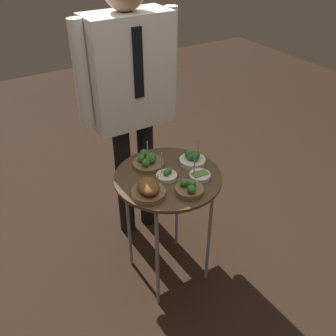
{
  "coord_description": "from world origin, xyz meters",
  "views": [
    {
      "loc": [
        -0.85,
        -1.39,
        1.92
      ],
      "look_at": [
        0.0,
        0.0,
        0.8
      ],
      "focal_mm": 40.0,
      "sensor_mm": 36.0,
      "label": 1
    }
  ],
  "objects_px": {
    "serving_cart": "(168,186)",
    "bowl_broccoli_center": "(167,175)",
    "bowl_broccoli_front_center": "(189,189)",
    "bowl_asparagus_back_right": "(200,175)",
    "bowl_roast_front_right": "(148,190)",
    "waiter_figure": "(130,85)",
    "bowl_broccoli_front_left": "(148,161)",
    "bowl_broccoli_near_rim": "(193,159)"
  },
  "relations": [
    {
      "from": "serving_cart",
      "to": "bowl_broccoli_front_center",
      "type": "xyz_separation_m",
      "value": [
        0.01,
        -0.18,
        0.1
      ]
    },
    {
      "from": "bowl_broccoli_front_center",
      "to": "bowl_asparagus_back_right",
      "type": "xyz_separation_m",
      "value": [
        0.12,
        0.08,
        -0.01
      ]
    },
    {
      "from": "bowl_broccoli_center",
      "to": "bowl_broccoli_front_center",
      "type": "xyz_separation_m",
      "value": [
        0.03,
        -0.17,
        0.01
      ]
    },
    {
      "from": "bowl_roast_front_right",
      "to": "bowl_broccoli_near_rim",
      "type": "xyz_separation_m",
      "value": [
        0.35,
        0.12,
        -0.01
      ]
    },
    {
      "from": "bowl_broccoli_front_center",
      "to": "waiter_figure",
      "type": "relative_size",
      "value": 0.08
    },
    {
      "from": "bowl_broccoli_center",
      "to": "bowl_broccoli_front_center",
      "type": "bearing_deg",
      "value": -80.14
    },
    {
      "from": "serving_cart",
      "to": "bowl_broccoli_near_rim",
      "type": "relative_size",
      "value": 5.16
    },
    {
      "from": "bowl_broccoli_center",
      "to": "waiter_figure",
      "type": "bearing_deg",
      "value": 83.82
    },
    {
      "from": "bowl_asparagus_back_right",
      "to": "bowl_broccoli_front_left",
      "type": "height_order",
      "value": "bowl_broccoli_front_left"
    },
    {
      "from": "serving_cart",
      "to": "bowl_roast_front_right",
      "type": "relative_size",
      "value": 4.36
    },
    {
      "from": "bowl_broccoli_front_left",
      "to": "bowl_asparagus_back_right",
      "type": "bearing_deg",
      "value": -54.36
    },
    {
      "from": "bowl_roast_front_right",
      "to": "serving_cart",
      "type": "bearing_deg",
      "value": 28.67
    },
    {
      "from": "bowl_broccoli_center",
      "to": "bowl_asparagus_back_right",
      "type": "height_order",
      "value": "bowl_broccoli_center"
    },
    {
      "from": "serving_cart",
      "to": "bowl_broccoli_front_center",
      "type": "height_order",
      "value": "bowl_broccoli_front_center"
    },
    {
      "from": "bowl_roast_front_right",
      "to": "bowl_asparagus_back_right",
      "type": "bearing_deg",
      "value": -1.97
    },
    {
      "from": "bowl_broccoli_center",
      "to": "bowl_roast_front_right",
      "type": "distance_m",
      "value": 0.17
    },
    {
      "from": "bowl_broccoli_near_rim",
      "to": "bowl_broccoli_front_left",
      "type": "bearing_deg",
      "value": 153.15
    },
    {
      "from": "bowl_broccoli_center",
      "to": "bowl_asparagus_back_right",
      "type": "distance_m",
      "value": 0.17
    },
    {
      "from": "bowl_broccoli_front_left",
      "to": "bowl_roast_front_right",
      "type": "relative_size",
      "value": 1.05
    },
    {
      "from": "waiter_figure",
      "to": "bowl_broccoli_front_left",
      "type": "bearing_deg",
      "value": -103.16
    },
    {
      "from": "bowl_asparagus_back_right",
      "to": "bowl_broccoli_near_rim",
      "type": "distance_m",
      "value": 0.14
    },
    {
      "from": "serving_cart",
      "to": "bowl_broccoli_front_left",
      "type": "height_order",
      "value": "bowl_broccoli_front_left"
    },
    {
      "from": "serving_cart",
      "to": "bowl_broccoli_center",
      "type": "distance_m",
      "value": 0.09
    },
    {
      "from": "waiter_figure",
      "to": "bowl_roast_front_right",
      "type": "bearing_deg",
      "value": -109.73
    },
    {
      "from": "bowl_broccoli_front_center",
      "to": "bowl_broccoli_center",
      "type": "bearing_deg",
      "value": 99.86
    },
    {
      "from": "serving_cart",
      "to": "bowl_broccoli_center",
      "type": "height_order",
      "value": "bowl_broccoli_center"
    },
    {
      "from": "bowl_broccoli_front_center",
      "to": "bowl_roast_front_right",
      "type": "distance_m",
      "value": 0.2
    },
    {
      "from": "bowl_broccoli_front_left",
      "to": "bowl_broccoli_near_rim",
      "type": "xyz_separation_m",
      "value": [
        0.22,
        -0.11,
        0.0
      ]
    },
    {
      "from": "bowl_broccoli_front_center",
      "to": "bowl_broccoli_near_rim",
      "type": "relative_size",
      "value": 0.99
    },
    {
      "from": "bowl_broccoli_near_rim",
      "to": "bowl_asparagus_back_right",
      "type": "bearing_deg",
      "value": -108.96
    },
    {
      "from": "serving_cart",
      "to": "bowl_roast_front_right",
      "type": "bearing_deg",
      "value": -151.33
    },
    {
      "from": "bowl_asparagus_back_right",
      "to": "bowl_broccoli_front_left",
      "type": "relative_size",
      "value": 0.76
    },
    {
      "from": "bowl_broccoli_front_left",
      "to": "bowl_broccoli_near_rim",
      "type": "distance_m",
      "value": 0.25
    },
    {
      "from": "bowl_broccoli_front_left",
      "to": "bowl_roast_front_right",
      "type": "height_order",
      "value": "bowl_broccoli_front_left"
    },
    {
      "from": "bowl_broccoli_front_left",
      "to": "bowl_roast_front_right",
      "type": "distance_m",
      "value": 0.27
    },
    {
      "from": "bowl_asparagus_back_right",
      "to": "bowl_roast_front_right",
      "type": "height_order",
      "value": "bowl_asparagus_back_right"
    },
    {
      "from": "bowl_roast_front_right",
      "to": "waiter_figure",
      "type": "bearing_deg",
      "value": 70.27
    },
    {
      "from": "bowl_broccoli_center",
      "to": "bowl_broccoli_front_center",
      "type": "relative_size",
      "value": 1.03
    },
    {
      "from": "serving_cart",
      "to": "bowl_asparagus_back_right",
      "type": "distance_m",
      "value": 0.19
    },
    {
      "from": "bowl_roast_front_right",
      "to": "waiter_figure",
      "type": "height_order",
      "value": "waiter_figure"
    },
    {
      "from": "bowl_broccoli_front_left",
      "to": "bowl_roast_front_right",
      "type": "xyz_separation_m",
      "value": [
        -0.13,
        -0.24,
        0.01
      ]
    },
    {
      "from": "bowl_roast_front_right",
      "to": "bowl_broccoli_center",
      "type": "bearing_deg",
      "value": 27.48
    }
  ]
}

